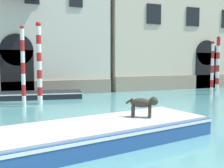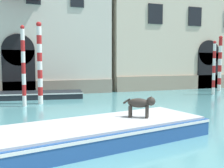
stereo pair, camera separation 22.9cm
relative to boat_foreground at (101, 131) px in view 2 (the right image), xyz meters
The scene contains 7 objects.
boat_foreground is the anchor object (origin of this frame).
dog_on_deck 1.64m from the boat_foreground, ahead, with size 0.95×0.69×0.71m.
boat_moored_near_palazzo 10.44m from the boat_foreground, 98.38° to the left, with size 6.60×2.69×0.43m.
mooring_pole_0 13.74m from the boat_foreground, 36.01° to the left, with size 0.22×0.22×3.90m.
mooring_pole_1 7.81m from the boat_foreground, 106.04° to the left, with size 0.22×0.22×4.33m.
mooring_pole_2 16.49m from the boat_foreground, 36.71° to the left, with size 0.29×0.29×4.48m.
mooring_pole_3 8.22m from the boat_foreground, 98.74° to the left, with size 0.29×0.29×4.64m.
Camera 2 is at (0.18, -1.99, 2.45)m, focal length 42.00 mm.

